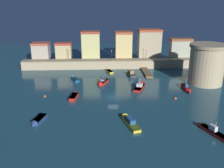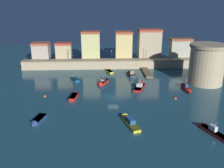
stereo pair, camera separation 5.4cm
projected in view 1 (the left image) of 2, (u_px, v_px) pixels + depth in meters
The scene contains 21 objects.
ground_plane at pixel (113, 97), 58.06m from camera, with size 142.20×142.20×0.00m, color #1E4756.
quay_wall at pixel (109, 64), 81.49m from camera, with size 55.99×3.57×2.88m.
old_town_backdrop at pixel (119, 46), 83.55m from camera, with size 53.32×5.04×9.40m.
fortress_tower at pixel (207, 64), 65.70m from camera, with size 9.70×9.70×10.62m.
pier_dock at pixel (147, 72), 76.09m from camera, with size 1.97×10.03×0.70m.
quay_lamp_0 at pixel (68, 52), 79.62m from camera, with size 0.32×0.32×3.89m.
quay_lamp_1 at pixel (112, 53), 80.40m from camera, with size 0.32×0.32×2.96m.
quay_lamp_2 at pixel (146, 52), 80.76m from camera, with size 0.32×0.32×3.64m.
moored_boat_0 at pixel (129, 121), 45.95m from camera, with size 3.40×7.48×1.77m.
moored_boat_1 at pixel (140, 86), 64.15m from camera, with size 4.27×7.18×3.04m.
moored_boat_2 at pixel (102, 83), 66.50m from camera, with size 3.56×5.46×2.34m.
moored_boat_3 at pixel (109, 71), 77.59m from camera, with size 2.64×4.71×1.12m.
moored_boat_4 at pixel (130, 74), 73.98m from camera, with size 2.73×4.92×3.38m.
moored_boat_5 at pixel (187, 88), 62.30m from camera, with size 1.59×6.49×3.29m.
moored_boat_6 at pixel (74, 79), 70.28m from camera, with size 3.13×4.72×1.15m.
moored_boat_7 at pixel (37, 121), 45.92m from camera, with size 2.56×5.00×1.38m.
moored_boat_8 at pixel (75, 96), 57.59m from camera, with size 2.03×5.06×1.21m.
moored_boat_9 at pixel (211, 130), 42.59m from camera, with size 3.73×6.99×2.58m.
mooring_buoy_0 at pixel (45, 97), 58.35m from camera, with size 0.67×0.67×0.67m, color #EA4C19.
mooring_buoy_1 at pixel (175, 99), 57.08m from camera, with size 0.67×0.67×0.67m, color #EA4C19.
mooring_buoy_2 at pixel (44, 115), 49.13m from camera, with size 0.67×0.67×0.67m, color yellow.
Camera 1 is at (-2.78, -53.78, 21.91)m, focal length 39.99 mm.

